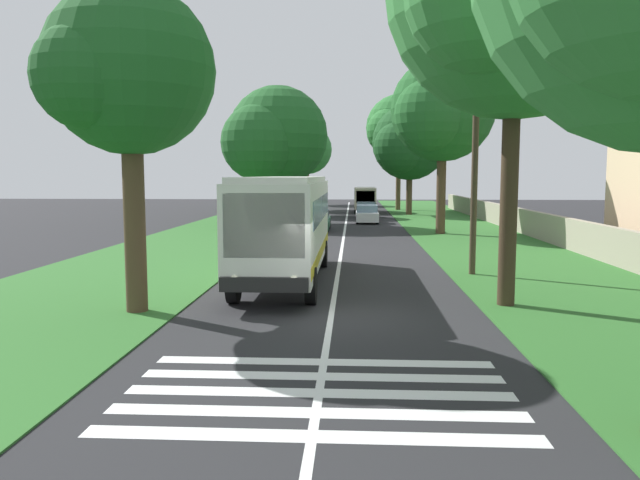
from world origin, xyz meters
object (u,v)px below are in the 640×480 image
roadside_tree_left_4 (274,139)px  roadside_tree_left_0 (292,137)px  roadside_tree_left_1 (291,147)px  roadside_tree_left_3 (128,76)px  trailing_car_1 (367,214)px  trailing_car_2 (366,211)px  utility_pole (475,166)px  roadside_tree_left_2 (306,151)px  trailing_minibus_0 (365,197)px  roadside_tree_right_2 (408,145)px  trailing_car_0 (317,221)px  roadside_tree_right_4 (440,113)px  coach_bus (286,222)px  roadside_tree_right_3 (397,130)px

roadside_tree_left_4 → roadside_tree_left_0: bearing=1.9°
roadside_tree_left_1 → roadside_tree_left_3: roadside_tree_left_1 is taller
trailing_car_1 → roadside_tree_left_4: (-2.24, 7.10, 5.83)m
trailing_car_2 → utility_pole: 31.45m
trailing_car_1 → roadside_tree_left_2: size_ratio=0.43×
trailing_minibus_0 → roadside_tree_right_2: (-3.28, -3.93, 5.09)m
trailing_car_0 → roadside_tree_right_2: (16.92, -7.60, 5.97)m
roadside_tree_left_0 → roadside_tree_left_1: roadside_tree_left_0 is taller
trailing_car_0 → utility_pole: (-18.73, -7.04, 3.45)m
roadside_tree_left_3 → roadside_tree_right_4: roadside_tree_right_4 is taller
trailing_car_0 → trailing_minibus_0: bearing=-10.3°
trailing_car_2 → roadside_tree_left_2: size_ratio=0.43×
trailing_car_1 → roadside_tree_left_4: size_ratio=0.41×
coach_bus → trailing_car_0: size_ratio=2.60×
roadside_tree_left_1 → roadside_tree_right_2: roadside_tree_right_2 is taller
roadside_tree_left_1 → roadside_tree_left_0: bearing=4.9°
trailing_minibus_0 → roadside_tree_left_4: roadside_tree_left_4 is taller
utility_pole → trailing_car_0: bearing=20.6°
trailing_car_2 → coach_bus: bearing=173.9°
trailing_minibus_0 → roadside_tree_right_4: bearing=-169.2°
coach_bus → trailing_car_1: (27.31, -3.47, -1.48)m
roadside_tree_left_4 → trailing_minibus_0: bearing=-24.7°
roadside_tree_left_3 → roadside_tree_right_3: size_ratio=0.72×
roadside_tree_left_1 → roadside_tree_left_2: size_ratio=0.94×
coach_bus → roadside_tree_left_3: roadside_tree_left_3 is taller
coach_bus → roadside_tree_left_4: size_ratio=1.07×
trailing_car_0 → roadside_tree_left_0: bearing=9.3°
roadside_tree_right_4 → trailing_car_1: bearing=25.8°
roadside_tree_left_1 → roadside_tree_left_2: roadside_tree_left_2 is taller
trailing_car_0 → roadside_tree_left_0: (25.38, 4.18, 7.24)m
coach_bus → roadside_tree_left_4: (25.07, 3.63, 4.35)m
roadside_tree_left_2 → utility_pole: 56.81m
trailing_car_2 → roadside_tree_right_4: 16.67m
roadside_tree_left_3 → trailing_car_1: bearing=-12.4°
trailing_car_0 → roadside_tree_left_4: bearing=37.2°
trailing_car_0 → trailing_minibus_0: (20.20, -3.67, 0.88)m
trailing_car_2 → roadside_tree_left_1: 9.64m
roadside_tree_left_4 → roadside_tree_right_3: size_ratio=0.85×
roadside_tree_left_1 → roadside_tree_right_3: (9.34, -10.48, 2.21)m
coach_bus → roadside_tree_right_2: roadside_tree_right_2 is taller
roadside_tree_left_1 → roadside_tree_right_4: roadside_tree_right_4 is taller
roadside_tree_left_0 → trailing_car_2: bearing=-149.1°
roadside_tree_left_1 → trailing_car_0: bearing=-168.0°
trailing_car_0 → roadside_tree_left_3: (-25.61, 3.56, 5.77)m
coach_bus → roadside_tree_left_4: roadside_tree_left_4 is taller
coach_bus → roadside_tree_left_0: (45.84, 4.30, 5.76)m
roadside_tree_left_4 → roadside_tree_right_2: (12.30, -11.10, 0.14)m
roadside_tree_left_4 → trailing_car_0: bearing=-142.8°
roadside_tree_right_4 → trailing_minibus_0: bearing=10.8°
utility_pole → roadside_tree_right_4: bearing=-3.1°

